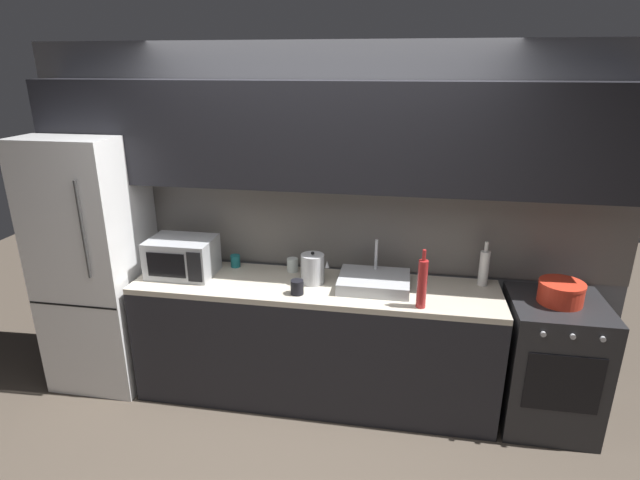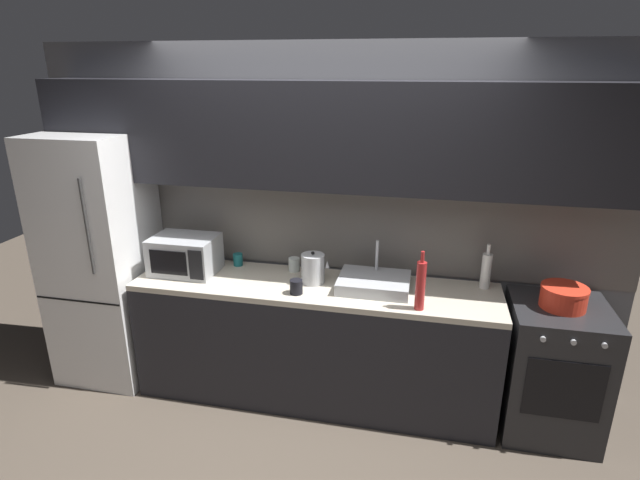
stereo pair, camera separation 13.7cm
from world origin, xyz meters
name	(u,v)px [view 2 (the right image)]	position (x,y,z in m)	size (l,w,h in m)	color
back_wall	(323,184)	(0.00, 1.20, 1.55)	(4.28, 0.44, 2.50)	slate
counter_run	(314,341)	(0.00, 0.90, 0.45)	(2.54, 0.60, 0.90)	black
refrigerator	(102,259)	(-1.65, 0.90, 0.95)	(0.68, 0.69, 1.89)	white
oven_range	(552,369)	(1.61, 0.90, 0.45)	(0.60, 0.62, 0.90)	#232326
microwave	(185,255)	(-0.97, 0.92, 1.04)	(0.46, 0.35, 0.27)	#A8AAAF
sink_basin	(374,282)	(0.41, 0.93, 0.94)	(0.48, 0.38, 0.30)	#ADAFB5
kettle	(313,269)	(-0.02, 0.93, 1.00)	(0.20, 0.16, 0.23)	#B7BABF
wine_bottle_white	(486,270)	(1.15, 1.10, 1.03)	(0.07, 0.07, 0.32)	silver
wine_bottle_red	(421,285)	(0.72, 0.68, 1.06)	(0.06, 0.06, 0.38)	#A82323
mug_dark	(296,287)	(-0.08, 0.73, 0.95)	(0.09, 0.09, 0.10)	black
mug_clear	(294,264)	(-0.20, 1.11, 0.95)	(0.08, 0.08, 0.10)	silver
mug_teal	(238,260)	(-0.64, 1.12, 0.95)	(0.07, 0.07, 0.09)	#19666B
cooking_pot	(564,297)	(1.60, 0.90, 0.97)	(0.28, 0.28, 0.14)	red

